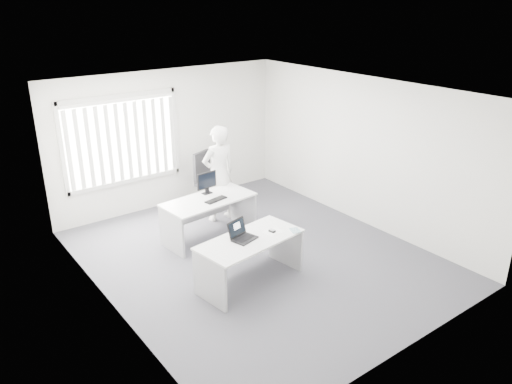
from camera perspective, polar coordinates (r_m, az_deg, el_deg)
ground at (r=8.53m, az=0.09°, el=-7.40°), size 6.00×6.00×0.00m
wall_back at (r=10.39m, az=-9.96°, el=6.01°), size 5.00×0.02×2.80m
wall_front at (r=6.03m, az=17.60°, el=-6.52°), size 5.00×0.02×2.80m
wall_left at (r=6.85m, az=-16.89°, el=-2.94°), size 0.02×6.00×2.80m
wall_right at (r=9.58m, az=12.17°, el=4.52°), size 0.02×6.00×2.80m
ceiling at (r=7.58m, az=0.10°, el=11.44°), size 5.00×6.00×0.02m
window at (r=9.92m, az=-15.05°, el=5.75°), size 2.32×0.06×1.76m
blinds at (r=9.87m, az=-14.90°, el=5.51°), size 2.20×0.10×1.50m
desk_near at (r=7.58m, az=-0.70°, el=-6.74°), size 1.73×0.98×0.75m
desk_far at (r=8.99m, az=-5.39°, el=-2.03°), size 1.72×0.93×0.76m
office_chair at (r=10.42m, az=-5.35°, el=0.26°), size 0.85×0.85×1.16m
person at (r=9.58m, az=-4.28°, el=2.11°), size 0.70×0.47×1.89m
laptop at (r=7.39m, az=-1.30°, el=-4.50°), size 0.43×0.40×0.28m
paper_sheet at (r=7.69m, az=1.95°, el=-4.54°), size 0.30×0.21×0.00m
mouse at (r=7.68m, az=1.85°, el=-4.42°), size 0.08×0.11×0.04m
booklet at (r=7.75m, az=4.51°, el=-4.38°), size 0.19×0.22×0.01m
keyboard at (r=8.83m, az=-4.60°, el=-0.89°), size 0.45×0.22×0.02m
monitor at (r=9.09m, az=-5.65°, el=1.04°), size 0.42×0.15×0.41m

